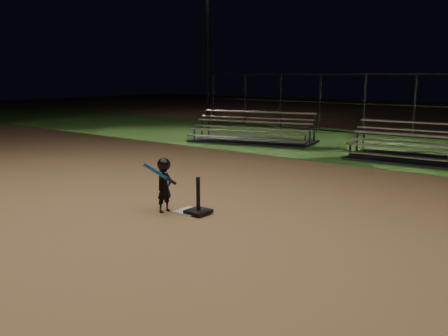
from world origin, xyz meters
TOP-DOWN VIEW (x-y plane):
  - ground at (0.00, 0.00)m, footprint 80.00×80.00m
  - grass_strip at (0.00, 10.00)m, footprint 60.00×8.00m
  - home_plate at (0.00, 0.00)m, footprint 0.45×0.45m
  - batting_tee at (0.22, -0.02)m, footprint 0.38×0.38m
  - child_batter at (-0.36, -0.27)m, footprint 0.40×0.57m
  - bleacher_left at (-4.28, 8.25)m, footprint 4.78×3.11m
  - bleacher_right at (2.01, 7.84)m, footprint 4.50×2.42m
  - backstop_fence at (0.00, 13.00)m, footprint 20.08×0.08m
  - light_pole_left at (-12.00, 14.94)m, footprint 0.90×0.53m

SIDE VIEW (x-z plane):
  - ground at x=0.00m, z-range 0.00..0.00m
  - grass_strip at x=0.00m, z-range 0.00..0.01m
  - home_plate at x=0.00m, z-range 0.00..0.02m
  - batting_tee at x=0.22m, z-range -0.19..0.46m
  - bleacher_right at x=2.01m, z-range -0.31..0.76m
  - bleacher_left at x=-4.28m, z-range -0.32..0.76m
  - child_batter at x=-0.36m, z-range 0.03..1.01m
  - backstop_fence at x=0.00m, z-range 0.00..2.50m
  - light_pole_left at x=-12.00m, z-range 0.80..9.10m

